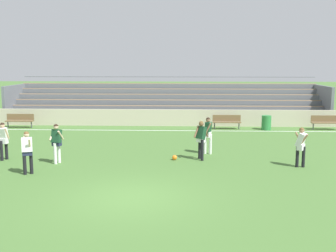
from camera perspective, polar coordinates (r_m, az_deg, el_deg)
name	(u,v)px	position (r m, az deg, el deg)	size (l,w,h in m)	color
ground_plane	(131,198)	(13.09, -5.24, -9.98)	(160.00, 160.00, 0.00)	#477033
field_line_sideline	(158,130)	(25.54, -1.46, -0.63)	(44.00, 0.12, 0.01)	white
sideline_wall	(159,118)	(27.31, -1.21, 1.17)	(48.00, 0.16, 1.12)	beige
bleacher_stand	(167,102)	(30.06, -0.20, 3.45)	(22.89, 4.40, 3.16)	#897051
bench_far_left	(227,121)	(26.30, 8.24, 0.75)	(1.80, 0.40, 0.90)	brown
bench_far_right	(20,119)	(28.30, -20.07, 0.87)	(1.80, 0.40, 0.90)	brown
bench_near_bin	(326,121)	(27.66, 21.24, 0.64)	(1.80, 0.40, 0.90)	brown
trash_bin	(266,123)	(26.50, 13.64, 0.46)	(0.60, 0.60, 0.91)	#2D7F3D
player_dark_trailing_run	(201,137)	(17.78, 4.66, -1.51)	(0.68, 0.52, 1.71)	black
player_dark_deep_cover	(208,132)	(18.93, 5.63, -0.86)	(0.42, 0.57, 1.73)	white
player_white_challenging	(3,138)	(19.07, -22.13, -1.55)	(0.52, 0.39, 1.66)	black
player_white_wide_left	(27,149)	(16.32, -19.16, -3.04)	(0.48, 0.59, 1.66)	black
player_dark_on_ball	(57,140)	(17.71, -15.37, -1.91)	(0.56, 0.44, 1.68)	white
player_white_wide_right	(301,144)	(17.32, 18.17, -2.37)	(0.53, 0.63, 1.64)	black
soccer_ball	(175,158)	(17.84, 0.93, -4.45)	(0.22, 0.22, 0.22)	orange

